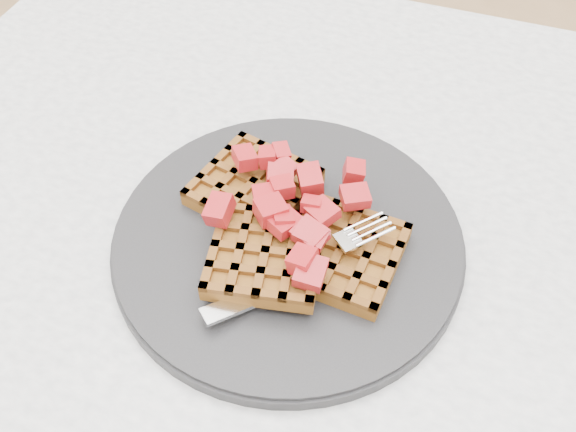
{
  "coord_description": "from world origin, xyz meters",
  "views": [
    {
      "loc": [
        -0.03,
        -0.35,
        1.2
      ],
      "look_at": [
        -0.14,
        -0.02,
        0.79
      ],
      "focal_mm": 40.0,
      "sensor_mm": 36.0,
      "label": 1
    }
  ],
  "objects": [
    {
      "name": "table",
      "position": [
        0.0,
        0.0,
        0.64
      ],
      "size": [
        1.2,
        0.8,
        0.75
      ],
      "color": "silver",
      "rests_on": "ground"
    },
    {
      "name": "waffles",
      "position": [
        -0.14,
        -0.03,
        0.78
      ],
      "size": [
        0.2,
        0.18,
        0.03
      ],
      "color": "brown",
      "rests_on": "plate"
    },
    {
      "name": "plate",
      "position": [
        -0.14,
        -0.02,
        0.76
      ],
      "size": [
        0.31,
        0.31,
        0.02
      ],
      "primitive_type": "cylinder",
      "color": "black",
      "rests_on": "table"
    },
    {
      "name": "strawberry_pile",
      "position": [
        -0.14,
        -0.02,
        0.8
      ],
      "size": [
        0.15,
        0.15,
        0.02
      ],
      "primitive_type": null,
      "color": "#880007",
      "rests_on": "waffles"
    },
    {
      "name": "fork",
      "position": [
        -0.11,
        -0.06,
        0.77
      ],
      "size": [
        0.14,
        0.15,
        0.02
      ],
      "primitive_type": null,
      "rotation": [
        0.0,
        0.0,
        -0.72
      ],
      "color": "silver",
      "rests_on": "plate"
    }
  ]
}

